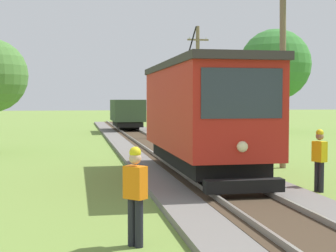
% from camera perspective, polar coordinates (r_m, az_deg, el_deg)
% --- Properties ---
extents(red_tram, '(2.60, 8.54, 4.79)m').
position_cam_1_polar(red_tram, '(16.15, 3.93, 1.56)').
color(red_tram, red).
rests_on(red_tram, rail_right).
extents(freight_car, '(2.40, 5.20, 2.31)m').
position_cam_1_polar(freight_car, '(39.94, -4.74, 1.51)').
color(freight_car, '#384C33').
rests_on(freight_car, rail_right).
extents(utility_pole_mid, '(1.40, 0.45, 7.63)m').
position_cam_1_polar(utility_pole_mid, '(19.46, 13.13, 6.79)').
color(utility_pole_mid, '#7A664C').
rests_on(utility_pole_mid, ground).
extents(utility_pole_far, '(1.40, 0.38, 7.39)m').
position_cam_1_polar(utility_pole_far, '(32.20, 3.46, 5.12)').
color(utility_pole_far, '#7A664C').
rests_on(utility_pole_far, ground).
extents(gravel_pile, '(2.80, 2.80, 0.96)m').
position_cam_1_polar(gravel_pile, '(42.26, 1.50, 0.14)').
color(gravel_pile, gray).
rests_on(gravel_pile, ground).
extents(track_worker, '(0.44, 0.44, 1.78)m').
position_cam_1_polar(track_worker, '(8.81, -3.80, -7.57)').
color(track_worker, black).
rests_on(track_worker, ground).
extents(second_worker, '(0.34, 0.44, 1.78)m').
position_cam_1_polar(second_worker, '(14.59, 17.09, -3.48)').
color(second_worker, black).
rests_on(second_worker, ground).
extents(tree_left_far, '(5.82, 5.82, 8.42)m').
position_cam_1_polar(tree_left_far, '(41.72, 12.27, 6.94)').
color(tree_left_far, '#4C3823').
rests_on(tree_left_far, ground).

